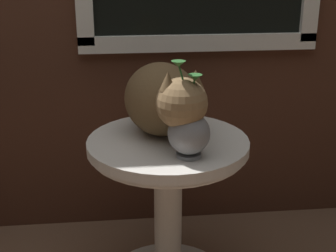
% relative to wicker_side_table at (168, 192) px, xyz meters
% --- Properties ---
extents(wicker_side_table, '(0.57, 0.57, 0.61)m').
position_rel_wicker_side_table_xyz_m(wicker_side_table, '(0.00, 0.00, 0.00)').
color(wicker_side_table, silver).
rests_on(wicker_side_table, ground_plane).
extents(cat, '(0.32, 0.62, 0.28)m').
position_rel_wicker_side_table_xyz_m(cat, '(-0.01, 0.04, 0.34)').
color(cat, brown).
rests_on(cat, wicker_side_table).
extents(pewter_vase_with_ivy, '(0.14, 0.14, 0.31)m').
position_rel_wicker_side_table_xyz_m(pewter_vase_with_ivy, '(0.05, -0.15, 0.30)').
color(pewter_vase_with_ivy, gray).
rests_on(pewter_vase_with_ivy, wicker_side_table).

